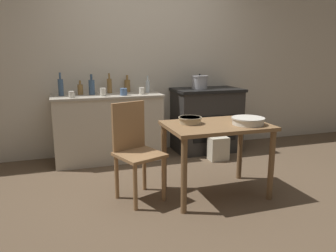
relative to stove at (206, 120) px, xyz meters
The scene contains 20 objects.
ground_plane 1.57m from the stove, 123.41° to the right, with size 14.00×14.00×0.00m, color brown.
wall_back 1.21m from the stove, 158.31° to the left, with size 8.00×0.07×2.55m.
counter_cabinet 1.43m from the stove, behind, with size 1.41×0.60×0.88m.
stove is the anchor object (origin of this frame).
work_table 1.57m from the stove, 111.27° to the right, with size 1.00×0.68×0.73m.
chair 1.86m from the stove, 136.46° to the right, with size 0.52×0.52×0.95m.
flour_sack 0.57m from the stove, 94.78° to the right, with size 0.25×0.18×0.31m, color beige.
stock_pot 0.56m from the stove, behind, with size 0.24×0.24×0.21m.
mixing_bowl_large 1.62m from the stove, 120.70° to the right, with size 0.23×0.23×0.07m.
mixing_bowl_small 1.64m from the stove, 100.56° to the right, with size 0.32×0.32×0.07m.
bottle_far_left 1.00m from the stove, behind, with size 0.06×0.06×0.23m.
bottle_left 1.24m from the stove, 168.37° to the left, with size 0.08×0.08×0.23m.
bottle_mid_left 2.06m from the stove, behind, with size 0.07×0.07×0.29m.
bottle_center_left 1.70m from the stove, behind, with size 0.08×0.08×0.26m.
bottle_center 1.47m from the stove, behind, with size 0.06×0.06×0.27m.
bottle_center_right 1.82m from the stove, behind, with size 0.07×0.07×0.18m.
cup_mid_right 1.94m from the stove, behind, with size 0.07×0.07×0.08m, color silver.
cup_right 1.57m from the stove, behind, with size 0.07×0.07×0.10m, color silver.
cup_far_right 1.10m from the stove, behind, with size 0.07×0.07×0.09m, color silver.
cup_end_right 1.33m from the stove, behind, with size 0.09×0.09×0.09m, color #4C6B99.
Camera 1 is at (-1.17, -3.03, 1.41)m, focal length 35.00 mm.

